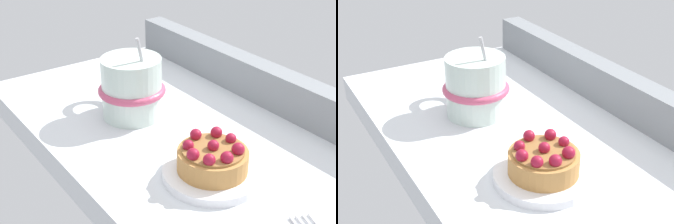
% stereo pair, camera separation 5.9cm
% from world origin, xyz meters
% --- Properties ---
extents(ground_plane, '(0.77, 0.36, 0.04)m').
position_xyz_m(ground_plane, '(0.00, 0.00, -0.02)').
color(ground_plane, silver).
extents(window_rail_back, '(0.75, 0.04, 0.06)m').
position_xyz_m(window_rail_back, '(0.00, 0.16, 0.03)').
color(window_rail_back, gray).
rests_on(window_rail_back, ground_plane).
extents(dessert_plate, '(0.12, 0.12, 0.01)m').
position_xyz_m(dessert_plate, '(0.05, -0.04, 0.01)').
color(dessert_plate, white).
rests_on(dessert_plate, ground_plane).
extents(raspberry_tart, '(0.09, 0.09, 0.04)m').
position_xyz_m(raspberry_tart, '(0.05, -0.04, 0.03)').
color(raspberry_tart, '#B77F42').
rests_on(raspberry_tart, dessert_plate).
extents(coffee_mug, '(0.13, 0.10, 0.13)m').
position_xyz_m(coffee_mug, '(-0.15, -0.03, 0.05)').
color(coffee_mug, silver).
rests_on(coffee_mug, ground_plane).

